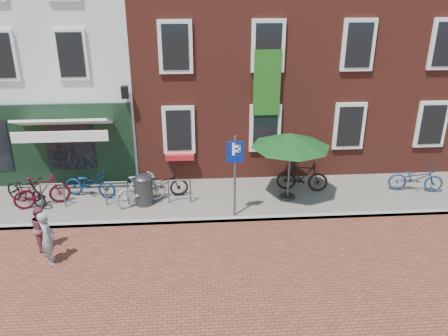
{
  "coord_description": "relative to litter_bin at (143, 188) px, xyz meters",
  "views": [
    {
      "loc": [
        0.98,
        -12.21,
        7.09
      ],
      "look_at": [
        1.92,
        0.99,
        1.37
      ],
      "focal_mm": 36.99,
      "sensor_mm": 36.0,
      "label": 1
    }
  ],
  "objects": [
    {
      "name": "building_stucco",
      "position": [
        -4.35,
        5.79,
        3.84
      ],
      "size": [
        8.0,
        8.0,
        9.0
      ],
      "primitive_type": "cube",
      "color": "silver",
      "rests_on": "ground"
    },
    {
      "name": "bicycle_5",
      "position": [
        5.3,
        0.61,
        -0.04
      ],
      "size": [
        1.8,
        0.84,
        1.04
      ],
      "primitive_type": "imported",
      "rotation": [
        0.0,
        0.0,
        1.36
      ],
      "color": "black",
      "rests_on": "sidewalk"
    },
    {
      "name": "building_brick_right",
      "position": [
        8.65,
        5.79,
        4.34
      ],
      "size": [
        6.0,
        8.0,
        10.0
      ],
      "primitive_type": "cube",
      "color": "maroon",
      "rests_on": "ground"
    },
    {
      "name": "bicycle_3",
      "position": [
        -0.07,
        -0.03,
        -0.04
      ],
      "size": [
        1.76,
        1.27,
        1.04
      ],
      "primitive_type": "imported",
      "rotation": [
        0.0,
        0.0,
        2.07
      ],
      "color": "#9A9A9C",
      "rests_on": "sidewalk"
    },
    {
      "name": "bicycle_6",
      "position": [
        9.15,
        0.3,
        -0.09
      ],
      "size": [
        1.88,
        0.96,
        0.94
      ],
      "primitive_type": "imported",
      "rotation": [
        0.0,
        0.0,
        1.37
      ],
      "color": "navy",
      "rests_on": "sidewalk"
    },
    {
      "name": "building_brick_mid",
      "position": [
        2.65,
        5.79,
        4.34
      ],
      "size": [
        6.0,
        8.0,
        10.0
      ],
      "primitive_type": "cube",
      "color": "maroon",
      "rests_on": "ground"
    },
    {
      "name": "bicycle_1",
      "position": [
        -3.21,
        0.09,
        -0.04
      ],
      "size": [
        1.8,
        1.11,
        1.04
      ],
      "primitive_type": "imported",
      "rotation": [
        0.0,
        0.0,
        1.96
      ],
      "color": "#4C0715",
      "rests_on": "sidewalk"
    },
    {
      "name": "parasol",
      "position": [
        4.71,
        0.09,
        1.56
      ],
      "size": [
        2.54,
        2.54,
        2.36
      ],
      "color": "#4C4C4F",
      "rests_on": "sidewalk"
    },
    {
      "name": "boy",
      "position": [
        -2.56,
        -2.24,
        -0.03
      ],
      "size": [
        0.69,
        0.76,
        1.26
      ],
      "primitive_type": "imported",
      "rotation": [
        0.0,
        0.0,
        1.99
      ],
      "color": "brown",
      "rests_on": "ground"
    },
    {
      "name": "parking_sign",
      "position": [
        2.84,
        -0.97,
        1.14
      ],
      "size": [
        0.5,
        0.08,
        2.59
      ],
      "color": "#4C4C4F",
      "rests_on": "sidewalk"
    },
    {
      "name": "bicycle_2",
      "position": [
        -1.82,
        0.65,
        -0.09
      ],
      "size": [
        1.89,
        1.1,
        0.94
      ],
      "primitive_type": "imported",
      "rotation": [
        0.0,
        0.0,
        1.29
      ],
      "color": "#0A244E",
      "rests_on": "sidewalk"
    },
    {
      "name": "litter_bin",
      "position": [
        0.0,
        0.0,
        0.0
      ],
      "size": [
        0.59,
        0.59,
        1.09
      ],
      "color": "#37383A",
      "rests_on": "sidewalk"
    },
    {
      "name": "bicycle_0",
      "position": [
        -3.77,
        0.26,
        -0.09
      ],
      "size": [
        1.84,
        1.51,
        0.94
      ],
      "primitive_type": "imported",
      "rotation": [
        0.0,
        0.0,
        0.99
      ],
      "color": "black",
      "rests_on": "sidewalk"
    },
    {
      "name": "woman",
      "position": [
        -2.18,
        -2.95,
        0.08
      ],
      "size": [
        0.49,
        0.61,
        1.47
      ],
      "primitive_type": "imported",
      "rotation": [
        0.0,
        0.0,
        1.85
      ],
      "color": "gray",
      "rests_on": "ground"
    },
    {
      "name": "bicycle_4",
      "position": [
        0.53,
        0.44,
        -0.09
      ],
      "size": [
        1.86,
        0.84,
        0.94
      ],
      "primitive_type": "imported",
      "rotation": [
        0.0,
        0.0,
        1.7
      ],
      "color": "black",
      "rests_on": "sidewalk"
    },
    {
      "name": "sidewalk",
      "position": [
        1.65,
        0.29,
        -0.61
      ],
      "size": [
        24.0,
        3.0,
        0.1
      ],
      "primitive_type": "cube",
      "color": "slate",
      "rests_on": "ground"
    },
    {
      "name": "ground",
      "position": [
        0.65,
        -1.21,
        -0.66
      ],
      "size": [
        80.0,
        80.0,
        0.0
      ],
      "primitive_type": "plane",
      "color": "brown"
    }
  ]
}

